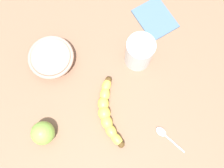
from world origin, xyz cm
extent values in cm
cube|color=#856048|center=(0.00, 0.00, 1.50)|extent=(120.00, 120.00, 3.00)
ellipsoid|color=#E4CC49|center=(0.60, -1.09, 4.99)|extent=(5.33, 4.76, 2.78)
ellipsoid|color=#E4CC49|center=(-2.10, 0.27, 4.99)|extent=(5.40, 4.64, 3.18)
ellipsoid|color=#E4CC49|center=(-4.99, 1.14, 4.99)|extent=(5.18, 4.43, 3.58)
ellipsoid|color=#E4CC49|center=(-8.00, 1.50, 4.99)|extent=(4.66, 4.11, 3.98)
ellipsoid|color=#E4CC49|center=(-11.01, 1.32, 4.99)|extent=(5.01, 4.20, 3.58)
ellipsoid|color=#E4CC49|center=(-13.96, 0.63, 4.99)|extent=(5.31, 4.45, 3.18)
ellipsoid|color=#E4CC49|center=(-16.73, -0.57, 4.99)|extent=(5.32, 4.61, 2.78)
sphere|color=#513819|center=(2.34, -2.17, 4.99)|extent=(2.19, 2.19, 2.19)
sphere|color=#513819|center=(-18.53, -1.54, 4.99)|extent=(2.19, 2.19, 2.19)
cylinder|color=silver|center=(7.93, -13.52, 9.10)|extent=(8.87, 8.87, 12.20)
cylinder|color=#EFB676|center=(7.93, -13.52, 8.44)|extent=(8.37, 8.37, 10.39)
cylinder|color=tan|center=(13.56, 14.67, 5.28)|extent=(12.85, 12.85, 4.56)
torus|color=tan|center=(13.56, 14.67, 6.96)|extent=(15.17, 15.17, 1.20)
sphere|color=#84B747|center=(-10.04, 21.00, 6.62)|extent=(7.24, 7.24, 7.24)
ellipsoid|color=silver|center=(-17.56, -14.84, 3.40)|extent=(4.33, 4.04, 0.80)
cube|color=silver|center=(-21.77, -17.81, 3.40)|extent=(7.24, 5.30, 0.25)
cube|color=slate|center=(21.35, -23.52, 3.30)|extent=(17.17, 15.49, 0.60)
camera|label=1|loc=(-17.96, 1.22, 81.20)|focal=38.62mm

